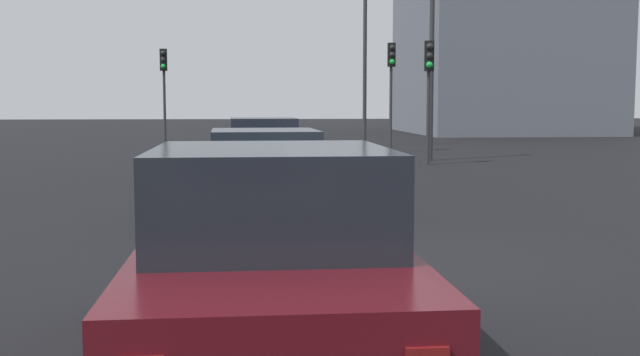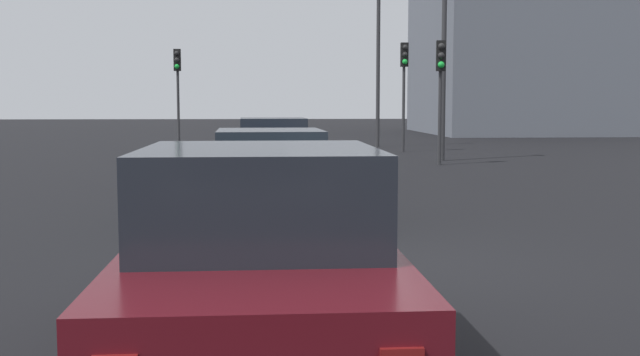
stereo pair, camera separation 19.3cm
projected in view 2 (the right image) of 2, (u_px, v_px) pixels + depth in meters
ground_plane at (396, 270)px, 8.98m from camera, size 160.00×160.00×0.20m
car_navy_right_lead at (273, 150)px, 18.35m from camera, size 4.35×2.05×1.52m
car_teal_right_second at (270, 176)px, 12.13m from camera, size 4.38×2.16×1.45m
car_maroon_right_third at (261, 263)px, 5.30m from camera, size 4.05×2.00×1.58m
traffic_light_near_left at (404, 74)px, 28.76m from camera, size 0.32×0.28×4.14m
traffic_light_near_right at (441, 76)px, 22.67m from camera, size 0.33×0.31×3.72m
traffic_light_far_left at (178, 77)px, 31.42m from camera, size 0.32×0.29×4.09m
street_lamp_kerbside at (378, 43)px, 32.02m from camera, size 0.56×0.36×7.48m
street_lamp_far at (444, 40)px, 24.28m from camera, size 0.56×0.36×6.50m
building_facade_left at (516, 8)px, 46.78m from camera, size 12.96×11.06×15.41m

